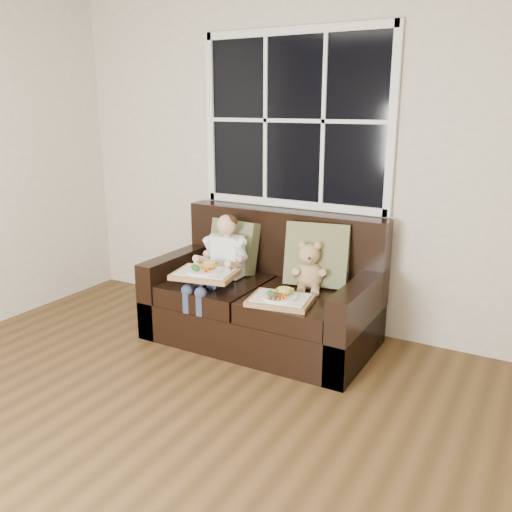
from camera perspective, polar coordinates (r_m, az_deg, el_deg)
The scene contains 10 objects.
ground at distance 2.88m, azimuth -17.48°, elevation -23.20°, with size 5.00×5.00×0.00m, color brown.
room_walls at distance 2.27m, azimuth -20.80°, elevation 10.12°, with size 4.52×5.02×2.71m.
window_back at distance 4.37m, azimuth 4.06°, elevation 14.03°, with size 1.62×0.04×1.37m.
loveseat at distance 4.22m, azimuth 0.97°, elevation -4.65°, with size 1.70×0.92×0.96m.
pillow_left at distance 4.42m, azimuth -2.38°, elevation 1.05°, with size 0.43×0.23×0.43m.
pillow_right at distance 4.08m, azimuth 6.46°, elevation 0.14°, with size 0.51×0.30×0.49m.
child at distance 4.18m, azimuth -3.71°, elevation -0.30°, with size 0.34×0.58×0.78m.
teddy_bear at distance 4.01m, azimuth 5.57°, elevation -1.43°, with size 0.26×0.31×0.37m.
tray_left at distance 4.01m, azimuth -5.35°, elevation -1.73°, with size 0.50×0.42×0.10m.
tray_right at distance 3.75m, azimuth 2.61°, elevation -4.51°, with size 0.48×0.39×0.10m.
Camera 1 is at (1.74, -1.46, 1.78)m, focal length 38.00 mm.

